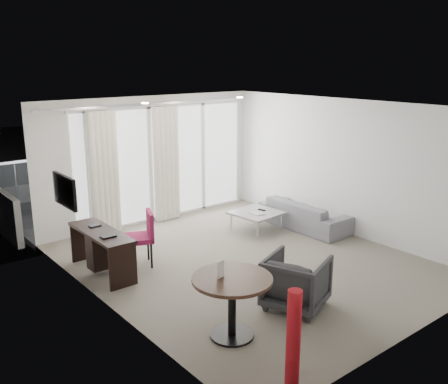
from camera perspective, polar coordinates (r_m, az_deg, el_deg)
floor at (r=8.47m, az=2.57°, el=-8.03°), size 5.00×6.00×0.00m
ceiling at (r=7.84m, az=2.79°, el=9.77°), size 5.00×6.00×0.00m
wall_left at (r=6.73m, az=-13.51°, el=-2.82°), size 0.00×6.00×2.60m
wall_right at (r=9.85m, az=13.65°, el=2.77°), size 0.00×6.00×2.60m
wall_front at (r=6.24m, az=21.31°, el=-4.85°), size 5.00×0.00×2.60m
window_panel at (r=10.60m, az=-6.86°, el=3.37°), size 4.00×0.02×2.38m
window_frame at (r=10.58m, az=-6.81°, el=3.36°), size 4.10×0.06×2.44m
curtain_left at (r=9.78m, az=-13.54°, el=2.09°), size 0.60×0.20×2.38m
curtain_right at (r=10.43m, az=-6.61°, el=3.20°), size 0.60×0.20×2.38m
curtain_track at (r=10.13m, az=-8.03°, el=9.95°), size 4.80×0.04×0.04m
downlight_a at (r=8.61m, az=-9.01°, el=10.00°), size 0.12×0.12×0.02m
downlight_b at (r=9.83m, az=1.82°, el=10.76°), size 0.12×0.12×0.02m
desk at (r=8.18m, az=-13.76°, el=-6.69°), size 0.46×1.49×0.70m
tv at (r=8.02m, az=-17.75°, el=0.11°), size 0.05×0.80×0.50m
desk_chair at (r=8.31m, az=-9.82°, el=-5.31°), size 0.64×0.63×0.92m
round_table at (r=6.21m, az=0.92°, el=-13.02°), size 1.23×1.23×0.78m
menu_card at (r=6.06m, az=-0.40°, el=-10.28°), size 0.12×0.05×0.21m
red_lamp at (r=5.20m, az=7.91°, el=-16.82°), size 0.25×0.25×1.16m
tub_armchair at (r=6.98m, az=8.24°, el=-10.12°), size 1.04×1.02×0.73m
coffee_table at (r=9.93m, az=3.72°, el=-3.35°), size 0.93×0.93×0.39m
remote at (r=10.00m, az=4.35°, el=-2.24°), size 0.09×0.16×0.02m
magazine at (r=9.78m, az=3.81°, el=-2.62°), size 0.25×0.31×0.02m
sofa at (r=10.20m, az=9.16°, el=-2.51°), size 0.75×1.92×0.56m
terrace_slab at (r=12.17m, az=-10.48°, el=-1.37°), size 5.60×3.00×0.12m
rattan_chair_a at (r=12.41m, az=-6.82°, el=1.11°), size 0.54×0.54×0.73m
rattan_chair_b at (r=13.18m, az=-6.80°, el=2.31°), size 0.79×0.79×0.90m
rattan_table at (r=12.20m, az=-6.86°, el=0.25°), size 0.60×0.60×0.47m
balustrade at (r=13.30m, az=-13.60°, el=2.33°), size 5.50×0.06×1.05m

